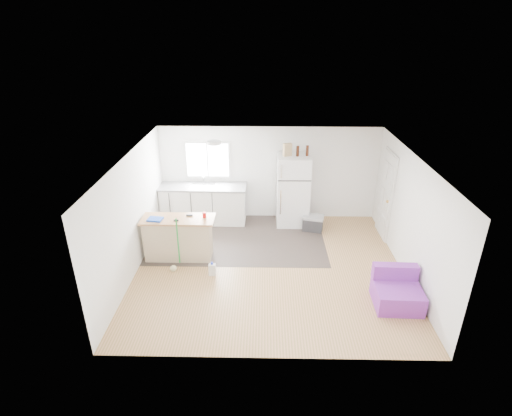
{
  "coord_description": "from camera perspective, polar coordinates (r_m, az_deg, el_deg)",
  "views": [
    {
      "loc": [
        -0.14,
        -7.09,
        4.66
      ],
      "look_at": [
        -0.3,
        0.7,
        1.06
      ],
      "focal_mm": 28.0,
      "sensor_mm": 36.0,
      "label": 1
    }
  ],
  "objects": [
    {
      "name": "window",
      "position": [
        10.16,
        -6.93,
        6.83
      ],
      "size": [
        1.18,
        0.06,
        0.98
      ],
      "color": "white",
      "rests_on": "back_wall"
    },
    {
      "name": "tool_a",
      "position": [
        8.6,
        -9.49,
        -1.02
      ],
      "size": [
        0.14,
        0.06,
        0.03
      ],
      "primitive_type": "cube",
      "rotation": [
        0.0,
        0.0,
        0.04
      ],
      "color": "black",
      "rests_on": "peninsula"
    },
    {
      "name": "tool_b",
      "position": [
        8.43,
        -11.35,
        -1.75
      ],
      "size": [
        0.11,
        0.06,
        0.03
      ],
      "primitive_type": "cube",
      "rotation": [
        0.0,
        0.0,
        0.19
      ],
      "color": "black",
      "rests_on": "peninsula"
    },
    {
      "name": "purple_seat",
      "position": [
        7.81,
        19.46,
        -11.25
      ],
      "size": [
        0.84,
        0.79,
        0.67
      ],
      "rotation": [
        0.0,
        0.0,
        -0.03
      ],
      "color": "purple",
      "rests_on": "floor"
    },
    {
      "name": "peninsula",
      "position": [
        8.76,
        -11.02,
        -4.19
      ],
      "size": [
        1.54,
        0.59,
        0.94
      ],
      "rotation": [
        0.0,
        0.0,
        -0.0
      ],
      "color": "#CCB493",
      "rests_on": "floor"
    },
    {
      "name": "blue_tray",
      "position": [
        8.56,
        -14.21,
        -1.56
      ],
      "size": [
        0.33,
        0.26,
        0.04
      ],
      "primitive_type": "cube",
      "rotation": [
        0.0,
        0.0,
        -0.16
      ],
      "color": "blue",
      "rests_on": "peninsula"
    },
    {
      "name": "bottle_left",
      "position": [
        9.59,
        5.97,
        8.09
      ],
      "size": [
        0.09,
        0.09,
        0.25
      ],
      "primitive_type": "cylinder",
      "rotation": [
        0.0,
        0.0,
        -0.38
      ],
      "color": "#3A170A",
      "rests_on": "refrigerator"
    },
    {
      "name": "room",
      "position": [
        7.89,
        2.04,
        -1.21
      ],
      "size": [
        5.51,
        5.01,
        2.41
      ],
      "color": "olive",
      "rests_on": "ground"
    },
    {
      "name": "bottle_right",
      "position": [
        9.65,
        7.34,
        8.12
      ],
      "size": [
        0.08,
        0.08,
        0.25
      ],
      "primitive_type": "cylinder",
      "rotation": [
        0.0,
        0.0,
        -0.14
      ],
      "color": "#3A170A",
      "rests_on": "refrigerator"
    },
    {
      "name": "red_cup",
      "position": [
        8.46,
        -7.39,
        -0.98
      ],
      "size": [
        0.09,
        0.09,
        0.12
      ],
      "primitive_type": "cylinder",
      "rotation": [
        0.0,
        0.0,
        0.15
      ],
      "color": "red",
      "rests_on": "peninsula"
    },
    {
      "name": "vinyl_zone",
      "position": [
        9.57,
        -2.51,
        -4.33
      ],
      "size": [
        4.05,
        2.5,
        0.0
      ],
      "primitive_type": "cube",
      "color": "#342B27",
      "rests_on": "floor"
    },
    {
      "name": "mop",
      "position": [
        8.44,
        -11.52,
        -7.35
      ],
      "size": [
        0.24,
        0.35,
        1.24
      ],
      "rotation": [
        0.0,
        0.0,
        0.25
      ],
      "color": "green",
      "rests_on": "floor"
    },
    {
      "name": "interior_door",
      "position": [
        9.8,
        18.06,
        1.73
      ],
      "size": [
        0.11,
        0.92,
        2.1
      ],
      "color": "white",
      "rests_on": "right_wall"
    },
    {
      "name": "cardboard_box",
      "position": [
        9.59,
        4.51,
        8.3
      ],
      "size": [
        0.22,
        0.17,
        0.3
      ],
      "primitive_type": "cube",
      "rotation": [
        0.0,
        0.0,
        0.39
      ],
      "color": "tan",
      "rests_on": "refrigerator"
    },
    {
      "name": "cooler",
      "position": [
        9.94,
        8.13,
        -2.11
      ],
      "size": [
        0.57,
        0.45,
        0.39
      ],
      "rotation": [
        0.0,
        0.0,
        -0.22
      ],
      "color": "#2D2D2F",
      "rests_on": "floor"
    },
    {
      "name": "kitchen_cabinets",
      "position": [
        10.26,
        -7.48,
        0.65
      ],
      "size": [
        2.19,
        0.72,
        1.26
      ],
      "rotation": [
        0.0,
        0.0,
        -0.02
      ],
      "color": "white",
      "rests_on": "floor"
    },
    {
      "name": "refrigerator",
      "position": [
        9.96,
        5.29,
        2.53
      ],
      "size": [
        0.8,
        0.76,
        1.79
      ],
      "rotation": [
        0.0,
        0.0,
        0.01
      ],
      "color": "white",
      "rests_on": "floor"
    },
    {
      "name": "ceiling_fixture",
      "position": [
        8.66,
        -6.0,
        9.31
      ],
      "size": [
        0.3,
        0.3,
        0.07
      ],
      "primitive_type": "cylinder",
      "color": "white",
      "rests_on": "ceiling"
    },
    {
      "name": "cleaner_jug",
      "position": [
        8.23,
        -6.27,
        -8.71
      ],
      "size": [
        0.14,
        0.1,
        0.3
      ],
      "rotation": [
        0.0,
        0.0,
        -0.02
      ],
      "color": "white",
      "rests_on": "floor"
    }
  ]
}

